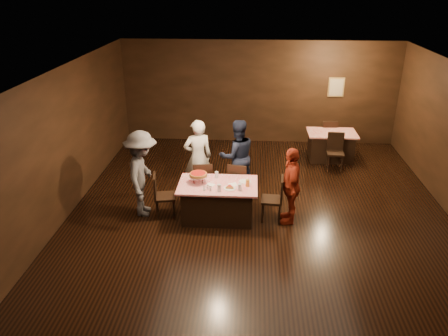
% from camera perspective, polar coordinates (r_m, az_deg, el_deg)
% --- Properties ---
extents(room, '(10.00, 10.04, 3.02)m').
position_cam_1_polar(room, '(8.02, 5.07, 5.63)').
color(room, black).
rests_on(room, ground).
extents(main_table, '(1.60, 1.00, 0.77)m').
position_cam_1_polar(main_table, '(9.00, -0.80, -4.34)').
color(main_table, red).
rests_on(main_table, ground).
extents(back_table, '(1.30, 0.90, 0.77)m').
position_cam_1_polar(back_table, '(12.26, 13.77, 2.84)').
color(back_table, red).
rests_on(back_table, ground).
extents(chair_far_left, '(0.49, 0.49, 0.95)m').
position_cam_1_polar(chair_far_left, '(9.66, -2.82, -1.70)').
color(chair_far_left, black).
rests_on(chair_far_left, ground).
extents(chair_far_right, '(0.49, 0.49, 0.95)m').
position_cam_1_polar(chair_far_right, '(9.61, 1.93, -1.83)').
color(chair_far_right, black).
rests_on(chair_far_right, ground).
extents(chair_end_left, '(0.49, 0.49, 0.95)m').
position_cam_1_polar(chair_end_left, '(9.10, -7.73, -3.58)').
color(chair_end_left, black).
rests_on(chair_end_left, ground).
extents(chair_end_right, '(0.45, 0.45, 0.95)m').
position_cam_1_polar(chair_end_right, '(8.94, 6.26, -4.02)').
color(chair_end_right, black).
rests_on(chair_end_right, ground).
extents(chair_back_near, '(0.44, 0.44, 0.95)m').
position_cam_1_polar(chair_back_near, '(11.59, 14.34, 2.02)').
color(chair_back_near, black).
rests_on(chair_back_near, ground).
extents(chair_back_far, '(0.44, 0.44, 0.95)m').
position_cam_1_polar(chair_back_far, '(12.79, 13.39, 4.18)').
color(chair_back_far, black).
rests_on(chair_back_far, ground).
extents(diner_white_jacket, '(0.74, 0.61, 1.76)m').
position_cam_1_polar(diner_white_jacket, '(9.86, -3.43, 1.41)').
color(diner_white_jacket, silver).
rests_on(diner_white_jacket, ground).
extents(diner_navy_hoodie, '(1.01, 0.89, 1.73)m').
position_cam_1_polar(diner_navy_hoodie, '(9.94, 1.74, 1.54)').
color(diner_navy_hoodie, '#161C31').
rests_on(diner_navy_hoodie, ground).
extents(diner_grey_knit, '(0.75, 1.22, 1.82)m').
position_cam_1_polar(diner_grey_knit, '(9.09, -10.65, -0.76)').
color(diner_grey_knit, '#525156').
rests_on(diner_grey_knit, ground).
extents(diner_red_shirt, '(0.42, 0.95, 1.60)m').
position_cam_1_polar(diner_red_shirt, '(8.79, 8.72, -2.28)').
color(diner_red_shirt, '#9E2B16').
rests_on(diner_red_shirt, ground).
extents(pizza_stand, '(0.38, 0.38, 0.22)m').
position_cam_1_polar(pizza_stand, '(8.83, -3.38, -0.85)').
color(pizza_stand, black).
rests_on(pizza_stand, main_table).
extents(plate_with_slice, '(0.25, 0.25, 0.06)m').
position_cam_1_polar(plate_with_slice, '(8.63, 0.75, -2.55)').
color(plate_with_slice, white).
rests_on(plate_with_slice, main_table).
extents(plate_empty, '(0.25, 0.25, 0.01)m').
position_cam_1_polar(plate_empty, '(8.93, 2.79, -1.77)').
color(plate_empty, white).
rests_on(plate_empty, main_table).
extents(glass_front_left, '(0.08, 0.08, 0.14)m').
position_cam_1_polar(glass_front_left, '(8.52, -0.64, -2.60)').
color(glass_front_left, silver).
rests_on(glass_front_left, main_table).
extents(glass_front_right, '(0.08, 0.08, 0.14)m').
position_cam_1_polar(glass_front_right, '(8.55, 2.07, -2.53)').
color(glass_front_right, silver).
rests_on(glass_front_right, main_table).
extents(glass_amber, '(0.08, 0.08, 0.14)m').
position_cam_1_polar(glass_amber, '(8.72, 3.09, -1.97)').
color(glass_amber, '#BF7F26').
rests_on(glass_amber, main_table).
extents(glass_back, '(0.08, 0.08, 0.14)m').
position_cam_1_polar(glass_back, '(9.07, -0.98, -0.90)').
color(glass_back, silver).
rests_on(glass_back, main_table).
extents(condiments, '(0.17, 0.10, 0.09)m').
position_cam_1_polar(condiments, '(8.56, -2.16, -2.63)').
color(condiments, silver).
rests_on(condiments, main_table).
extents(napkin_center, '(0.19, 0.19, 0.01)m').
position_cam_1_polar(napkin_center, '(8.80, 1.14, -2.17)').
color(napkin_center, white).
rests_on(napkin_center, main_table).
extents(napkin_left, '(0.21, 0.21, 0.01)m').
position_cam_1_polar(napkin_left, '(8.79, -1.81, -2.23)').
color(napkin_left, white).
rests_on(napkin_left, main_table).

